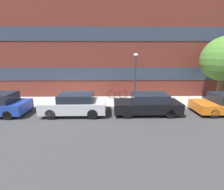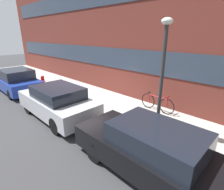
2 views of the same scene
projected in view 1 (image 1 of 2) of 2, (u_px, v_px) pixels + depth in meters
name	position (u px, v px, depth m)	size (l,w,h in m)	color
ground_plane	(76.00, 109.00, 10.82)	(56.00, 56.00, 0.00)	#38383A
sidewalk_strip	(80.00, 102.00, 12.17)	(28.00, 2.83, 0.14)	#B2AFA8
rowhouse_facade	(81.00, 41.00, 12.73)	(28.00, 1.02, 9.90)	maroon
parked_car_silver	(75.00, 104.00, 9.63)	(4.05, 1.76, 1.39)	#B2B5BA
parked_car_black	(147.00, 104.00, 9.71)	(4.23, 1.64, 1.37)	black
fire_hydrant	(15.00, 101.00, 11.09)	(0.56, 0.31, 0.68)	red
bicycle	(117.00, 94.00, 12.89)	(1.68, 0.44, 0.81)	black
street_tree	(224.00, 59.00, 10.73)	(3.17, 3.17, 4.94)	brown
lamp_post	(135.00, 73.00, 10.54)	(0.32, 0.32, 3.73)	#2D2D30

